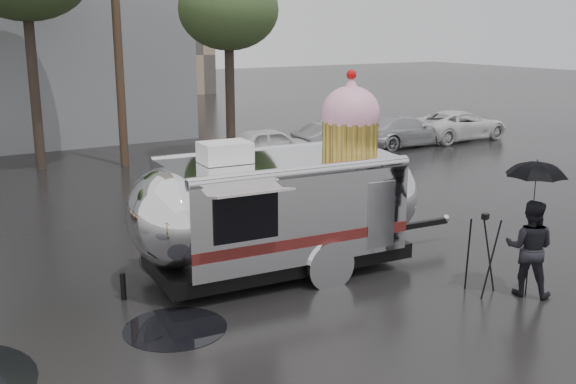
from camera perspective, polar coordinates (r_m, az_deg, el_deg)
ground at (r=10.07m, az=-1.67°, el=-13.06°), size 120.00×120.00×0.00m
puddles at (r=12.34m, az=-19.56°, el=-8.65°), size 9.40×6.97×0.01m
utility_pole at (r=22.88m, az=-14.30°, el=13.59°), size 1.60×0.28×9.00m
tree_right at (r=23.29m, az=-5.07°, el=15.02°), size 3.36×3.36×6.42m
parked_cars at (r=25.90m, az=7.71°, el=5.20°), size 13.20×1.90×1.50m
airstream_trailer at (r=12.59m, az=-0.40°, el=-0.91°), size 7.13×2.86×3.85m
person_right at (r=12.34m, az=19.77°, el=-4.49°), size 0.84×0.93×1.70m
umbrella_black at (r=12.05m, az=20.20°, el=0.62°), size 1.26×1.26×2.41m
tripod at (r=12.18m, az=16.19°, el=-4.46°), size 0.59×0.57×1.45m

